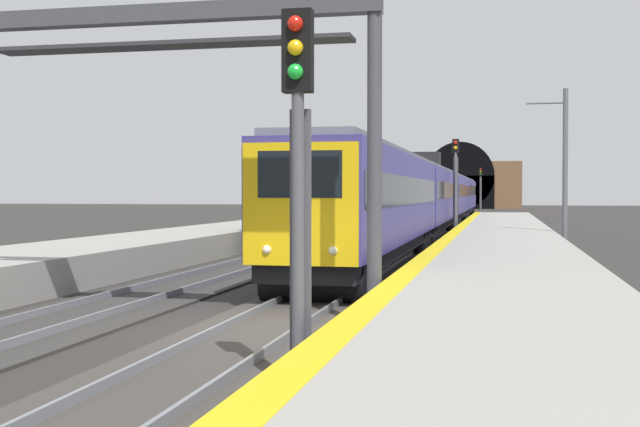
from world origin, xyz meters
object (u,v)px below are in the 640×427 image
railway_signal_mid (456,181)px  catenary_mast_near (565,169)px  train_adjacent_platform (365,198)px  railway_signal_near (298,163)px  railway_signal_far (481,186)px  train_main_approaching (439,197)px  catenary_mast_far (300,178)px  overhead_signal_gantry (169,81)px

railway_signal_mid → catenary_mast_near: bearing=25.3°
train_adjacent_platform → railway_signal_near: 43.64m
railway_signal_mid → railway_signal_far: size_ratio=0.98×
train_main_approaching → railway_signal_mid: (-12.04, -1.79, 0.95)m
train_adjacent_platform → railway_signal_near: (-43.20, -6.12, 0.74)m
train_main_approaching → railway_signal_far: (46.52, -1.79, 1.12)m
catenary_mast_near → catenary_mast_far: catenary_mast_far is taller
railway_signal_far → train_main_approaching: bearing=-2.2°
train_main_approaching → overhead_signal_gantry: overhead_signal_gantry is taller
train_adjacent_platform → train_main_approaching: bearing=145.8°
catenary_mast_far → railway_signal_far: bearing=-17.2°
railway_signal_far → overhead_signal_gantry: 90.72m
train_adjacent_platform → railway_signal_far: size_ratio=7.22×
railway_signal_mid → catenary_mast_near: catenary_mast_near is taller
railway_signal_far → railway_signal_near: bearing=0.0°
railway_signal_mid → railway_signal_far: (58.56, 0.00, 0.17)m
catenary_mast_near → railway_signal_far: bearing=4.2°
train_adjacent_platform → railway_signal_mid: 8.53m
railway_signal_near → railway_signal_far: (95.90, 0.00, 0.45)m
overhead_signal_gantry → catenary_mast_far: bearing=10.7°
railway_signal_mid → railway_signal_far: 58.56m
railway_signal_far → catenary_mast_far: (-42.24, 13.06, 0.35)m
railway_signal_far → catenary_mast_near: 69.67m
catenary_mast_near → catenary_mast_far: bearing=33.8°
train_adjacent_platform → overhead_signal_gantry: (-37.92, -2.16, 2.58)m
railway_signal_near → railway_signal_mid: bearing=-180.0°
railway_signal_near → overhead_signal_gantry: size_ratio=0.58×
railway_signal_near → catenary_mast_near: size_ratio=0.70×
train_main_approaching → railway_signal_far: railway_signal_far is taller
train_main_approaching → railway_signal_near: 49.42m
overhead_signal_gantry → catenary_mast_near: bearing=-23.3°
train_adjacent_platform → railway_signal_near: bearing=8.9°
railway_signal_mid → catenary_mast_far: 20.91m
railway_signal_mid → catenary_mast_near: (-10.93, -5.16, 0.32)m
train_main_approaching → catenary_mast_far: 12.15m
railway_signal_mid → catenary_mast_far: catenary_mast_far is taller
railway_signal_far → railway_signal_mid: bearing=0.0°
railway_signal_mid → train_adjacent_platform: bearing=-133.8°
railway_signal_mid → overhead_signal_gantry: 32.35m
train_main_approaching → catenary_mast_far: catenary_mast_far is taller
catenary_mast_far → train_main_approaching: bearing=-110.8°
overhead_signal_gantry → railway_signal_mid: bearing=-7.0°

